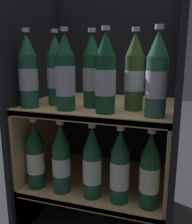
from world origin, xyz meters
name	(u,v)px	position (x,y,z in m)	size (l,w,h in m)	color
fridge_back_wall	(114,100)	(0.00, 0.43, 0.48)	(0.59, 0.02, 0.95)	black
fridge_side_left	(36,106)	(-0.28, 0.21, 0.48)	(0.02, 0.46, 0.95)	black
fridge_side_right	(177,116)	(0.28, 0.21, 0.48)	(0.02, 0.46, 0.95)	black
shelf_lower	(100,186)	(0.00, 0.20, 0.15)	(0.55, 0.42, 0.19)	tan
shelf_upper	(100,138)	(0.00, 0.20, 0.36)	(0.55, 0.42, 0.51)	tan
bottle_upper_front_0	(28,73)	(-0.22, 0.07, 0.62)	(0.07, 0.07, 0.27)	#1E5638
bottle_upper_front_1	(65,75)	(-0.08, 0.07, 0.62)	(0.07, 0.07, 0.27)	#194C2D
bottle_upper_front_2	(105,76)	(0.06, 0.07, 0.62)	(0.07, 0.07, 0.27)	#144228
bottle_upper_front_3	(157,77)	(0.22, 0.07, 0.62)	(0.07, 0.07, 0.27)	#285B42
bottle_upper_back_0	(56,72)	(-0.15, 0.14, 0.62)	(0.07, 0.07, 0.27)	#1E5638
bottle_upper_back_1	(92,73)	(-0.01, 0.14, 0.62)	(0.07, 0.07, 0.27)	#194C2D
bottle_upper_back_2	(134,74)	(0.14, 0.14, 0.63)	(0.07, 0.07, 0.27)	#384C28
bottle_lower_front_0	(36,157)	(-0.21, 0.07, 0.31)	(0.07, 0.07, 0.27)	#144228
bottle_lower_front_1	(61,160)	(-0.11, 0.07, 0.31)	(0.07, 0.07, 0.27)	#194C2D
bottle_lower_front_2	(92,165)	(0.01, 0.07, 0.31)	(0.07, 0.07, 0.27)	#194C2D
bottle_lower_front_3	(120,169)	(0.11, 0.07, 0.31)	(0.07, 0.07, 0.27)	#194C2D
bottle_lower_front_4	(150,173)	(0.21, 0.07, 0.31)	(0.07, 0.07, 0.27)	#144228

